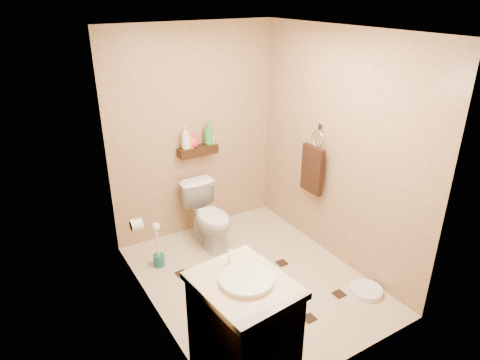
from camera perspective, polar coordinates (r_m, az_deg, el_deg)
ground at (r=4.46m, az=1.72°, el=-13.08°), size 2.50×2.50×0.00m
wall_back at (r=4.88m, az=-6.14°, el=6.17°), size 2.00×0.04×2.40m
wall_front at (r=3.00m, az=15.19°, el=-6.80°), size 2.00×0.04×2.40m
wall_left at (r=3.45m, az=-12.11°, el=-2.15°), size 0.04×2.50×2.40m
wall_right at (r=4.44m, az=12.84°, el=3.85°), size 0.04×2.50×2.40m
ceiling at (r=3.56m, az=2.23°, el=19.34°), size 2.00×2.50×0.02m
wall_shelf at (r=4.87m, az=-5.64°, el=3.91°), size 0.46×0.14×0.10m
floor_accents at (r=4.42m, az=2.49°, el=-13.38°), size 1.28×1.48×0.01m
toilet at (r=4.85m, az=-4.13°, el=-4.81°), size 0.41×0.70×0.71m
vanity at (r=3.27m, az=0.49°, el=-19.33°), size 0.66×0.77×1.01m
bathroom_scale at (r=4.44m, az=16.49°, el=-13.97°), size 0.31×0.31×0.06m
toilet_brush at (r=4.63m, az=-10.87°, el=-9.26°), size 0.12×0.12×0.52m
towel_ring at (r=4.65m, az=9.68°, el=1.67°), size 0.12×0.30×0.76m
toilet_paper at (r=4.30m, az=-13.67°, el=-5.80°), size 0.12×0.11×0.12m
bottle_a at (r=4.75m, az=-7.28°, el=5.60°), size 0.13×0.13×0.26m
bottle_b at (r=4.79m, az=-6.59°, el=5.26°), size 0.11×0.10×0.17m
bottle_c at (r=4.80m, az=-6.28°, el=5.24°), size 0.16×0.16×0.16m
bottle_d at (r=4.86m, az=-4.22°, el=6.33°), size 0.14×0.14×0.28m
bottle_e at (r=4.90m, az=-3.73°, el=5.66°), size 0.09×0.09×0.15m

